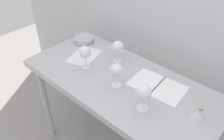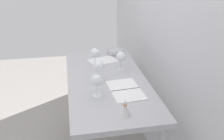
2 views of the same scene
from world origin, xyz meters
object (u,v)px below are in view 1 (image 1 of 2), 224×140
object	(u,v)px
wine_glass_near_right	(144,93)
wine_glass_near_center	(117,70)
open_notebook	(157,86)
decanter_funnel	(199,114)
tasting_bowl	(84,39)
wine_glass_far_left	(118,47)
wine_glass_near_left	(85,53)
tasting_sheet_upper	(84,56)

from	to	relation	value
wine_glass_near_right	wine_glass_near_center	world-z (taller)	wine_glass_near_center
wine_glass_near_center	open_notebook	world-z (taller)	wine_glass_near_center
wine_glass_near_center	decanter_funnel	size ratio (longest dim) A/B	1.50
tasting_bowl	open_notebook	bearing A→B (deg)	-5.57
wine_glass_near_right	wine_glass_far_left	size ratio (longest dim) A/B	1.00
wine_glass_near_center	tasting_bowl	distance (m)	0.66
wine_glass_near_left	tasting_bowl	size ratio (longest dim) A/B	1.02
wine_glass_near_left	wine_glass_far_left	world-z (taller)	wine_glass_near_left
tasting_bowl	wine_glass_near_center	bearing A→B (deg)	-22.80
wine_glass_near_right	wine_glass_near_left	size ratio (longest dim) A/B	0.97
tasting_bowl	decanter_funnel	distance (m)	1.14
wine_glass_near_left	decanter_funnel	world-z (taller)	wine_glass_near_left
wine_glass_near_left	tasting_bowl	bearing A→B (deg)	140.39
tasting_sheet_upper	decanter_funnel	xyz separation A→B (m)	(0.95, -0.00, 0.04)
wine_glass_near_left	tasting_sheet_upper	bearing A→B (deg)	143.80
open_notebook	tasting_bowl	distance (m)	0.81
wine_glass_far_left	decanter_funnel	distance (m)	0.73
wine_glass_far_left	tasting_sheet_upper	world-z (taller)	wine_glass_far_left
tasting_sheet_upper	tasting_bowl	world-z (taller)	tasting_bowl
open_notebook	wine_glass_near_center	bearing A→B (deg)	-144.74
open_notebook	tasting_sheet_upper	xyz separation A→B (m)	(-0.63, -0.08, -0.00)
tasting_sheet_upper	wine_glass_near_right	bearing A→B (deg)	-30.67
wine_glass_near_center	wine_glass_near_left	bearing A→B (deg)	178.72
wine_glass_near_center	decanter_funnel	world-z (taller)	wine_glass_near_center
wine_glass_near_left	tasting_bowl	xyz separation A→B (m)	(-0.30, 0.24, -0.10)
wine_glass_near_right	tasting_sheet_upper	size ratio (longest dim) A/B	0.65
wine_glass_near_left	tasting_sheet_upper	world-z (taller)	wine_glass_near_left
wine_glass_near_right	tasting_sheet_upper	xyz separation A→B (m)	(-0.67, 0.15, -0.12)
wine_glass_near_left	wine_glass_far_left	distance (m)	0.25
wine_glass_near_center	wine_glass_near_right	bearing A→B (deg)	-11.82
wine_glass_near_center	tasting_sheet_upper	bearing A→B (deg)	167.29
wine_glass_near_right	decanter_funnel	xyz separation A→B (m)	(0.28, 0.15, -0.08)
wine_glass_near_left	open_notebook	size ratio (longest dim) A/B	0.47
decanter_funnel	wine_glass_near_center	bearing A→B (deg)	-169.99
wine_glass_near_center	open_notebook	bearing A→B (deg)	39.71
tasting_sheet_upper	wine_glass_near_center	bearing A→B (deg)	-31.00
tasting_sheet_upper	tasting_bowl	distance (m)	0.23
wine_glass_near_left	wine_glass_far_left	size ratio (longest dim) A/B	1.03
wine_glass_near_right	open_notebook	world-z (taller)	wine_glass_near_right
wine_glass_near_left	tasting_bowl	distance (m)	0.40
wine_glass_far_left	decanter_funnel	world-z (taller)	wine_glass_far_left
open_notebook	tasting_bowl	world-z (taller)	tasting_bowl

